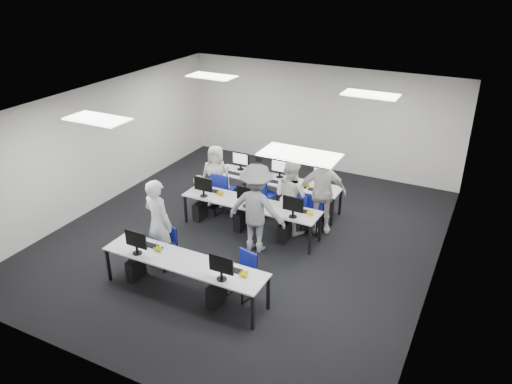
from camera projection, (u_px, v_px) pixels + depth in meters
The scene contains 23 objects.
room at pixel (246, 174), 10.57m from camera, with size 9.00×9.02×3.00m.
ceiling_panels at pixel (245, 106), 9.93m from camera, with size 5.20×4.60×0.02m.
desk_front at pixel (184, 263), 8.99m from camera, with size 3.20×0.70×0.73m.
desk_mid at pixel (250, 205), 11.08m from camera, with size 3.20×0.70×0.73m.
desk_back at pixel (277, 182), 12.21m from camera, with size 3.20×0.70×0.73m.
equipment_front at pixel (176, 276), 9.19m from camera, with size 2.51×0.41×1.19m.
equipment_mid at pixel (242, 216), 11.28m from camera, with size 2.91×0.41×1.19m.
equipment_back at pixel (284, 195), 12.28m from camera, with size 2.91×0.41×1.19m.
chair_0 at pixel (165, 254), 10.04m from camera, with size 0.47×0.50×0.83m.
chair_1 at pixel (242, 282), 9.15m from camera, with size 0.51×0.54×0.85m.
chair_2 at pixel (213, 201), 12.15m from camera, with size 0.44×0.47×0.85m.
chair_3 at pixel (257, 208), 11.82m from camera, with size 0.54×0.56×0.87m.
chair_4 at pixel (312, 221), 11.27m from camera, with size 0.43×0.47×0.83m.
chair_5 at pixel (224, 197), 12.31m from camera, with size 0.50×0.54×0.96m.
chair_6 at pixel (264, 202), 12.06m from camera, with size 0.59×0.62×0.95m.
chair_7 at pixel (302, 216), 11.44m from camera, with size 0.48×0.52×0.91m.
handbag at pixel (199, 181), 11.74m from camera, with size 0.37×0.23×0.30m, color tan.
student_0 at pixel (158, 223), 9.82m from camera, with size 0.68×0.44×1.85m, color white.
student_1 at pixel (290, 196), 11.10m from camera, with size 0.82×0.64×1.69m, color white.
student_2 at pixel (216, 176), 12.31m from camera, with size 0.75×0.49×1.54m, color white.
student_3 at pixel (322, 193), 11.05m from camera, with size 1.09×0.45×1.86m, color white.
photographer at pixel (256, 208), 10.28m from camera, with size 1.26×0.72×1.95m, color slate.
dslr_camera at pixel (260, 159), 9.99m from camera, with size 0.14×0.18×0.10m, color black.
Camera 1 is at (4.58, -8.55, 5.70)m, focal length 35.00 mm.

